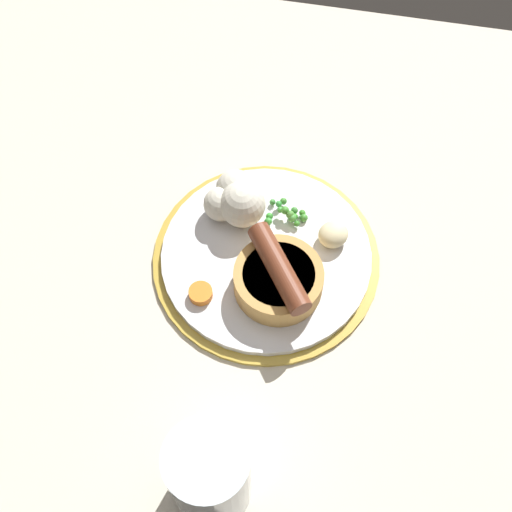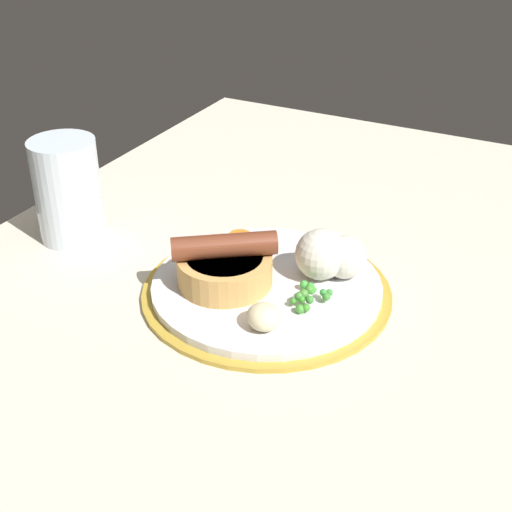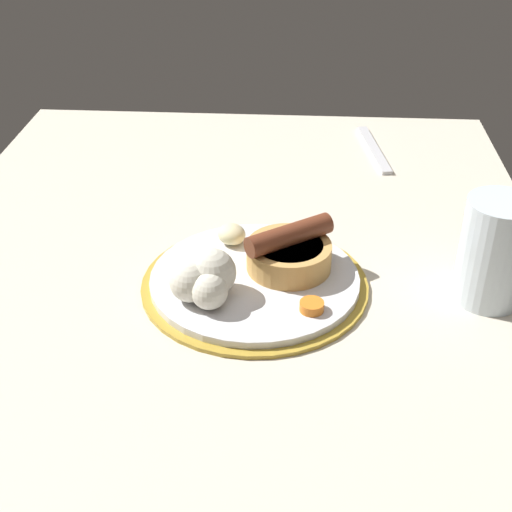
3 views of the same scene
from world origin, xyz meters
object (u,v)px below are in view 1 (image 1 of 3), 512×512
object	(u,v)px
cauliflower_floret	(236,199)
drinking_glass	(206,474)
dinner_plate	(266,258)
pea_pile	(287,213)
potato_chunk_0	(333,235)
carrot_slice_1	(201,293)
sausage_pudding	(279,278)

from	to	relation	value
cauliflower_floret	drinking_glass	size ratio (longest dim) A/B	0.60
dinner_plate	pea_pile	world-z (taller)	pea_pile
pea_pile	potato_chunk_0	size ratio (longest dim) A/B	1.49
carrot_slice_1	drinking_glass	xyz separation A→B (cm)	(5.34, -19.87, 4.23)
carrot_slice_1	sausage_pudding	bearing A→B (deg)	18.12
sausage_pudding	potato_chunk_0	size ratio (longest dim) A/B	2.84
dinner_plate	drinking_glass	distance (cm)	27.05
pea_pile	dinner_plate	bearing A→B (deg)	-104.77
dinner_plate	cauliflower_floret	distance (cm)	7.66
cauliflower_floret	sausage_pudding	bearing A→B (deg)	-53.60
sausage_pudding	potato_chunk_0	xyz separation A→B (cm)	(5.17, 7.17, -0.91)
sausage_pudding	carrot_slice_1	xyz separation A→B (cm)	(-8.27, -2.71, -1.62)
dinner_plate	sausage_pudding	distance (cm)	5.30
cauliflower_floret	carrot_slice_1	bearing A→B (deg)	-97.83
cauliflower_floret	carrot_slice_1	world-z (taller)	cauliflower_floret
pea_pile	cauliflower_floret	world-z (taller)	cauliflower_floret
pea_pile	potato_chunk_0	distance (cm)	6.18
carrot_slice_1	potato_chunk_0	bearing A→B (deg)	36.31
cauliflower_floret	potato_chunk_0	bearing A→B (deg)	-8.93
cauliflower_floret	pea_pile	bearing A→B (deg)	2.33
dinner_plate	drinking_glass	xyz separation A→B (cm)	(-0.88, -26.45, 5.59)
dinner_plate	sausage_pudding	size ratio (longest dim) A/B	2.58
potato_chunk_0	pea_pile	bearing A→B (deg)	160.07
sausage_pudding	cauliflower_floret	bearing A→B (deg)	-179.24
potato_chunk_0	carrot_slice_1	distance (cm)	16.70
dinner_plate	carrot_slice_1	xyz separation A→B (cm)	(-6.22, -6.58, 1.36)
cauliflower_floret	drinking_glass	world-z (taller)	drinking_glass
drinking_glass	pea_pile	bearing A→B (deg)	85.86
sausage_pudding	carrot_slice_1	distance (cm)	8.85
pea_pile	potato_chunk_0	bearing A→B (deg)	-19.93
carrot_slice_1	drinking_glass	size ratio (longest dim) A/B	0.22
pea_pile	carrot_slice_1	world-z (taller)	pea_pile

